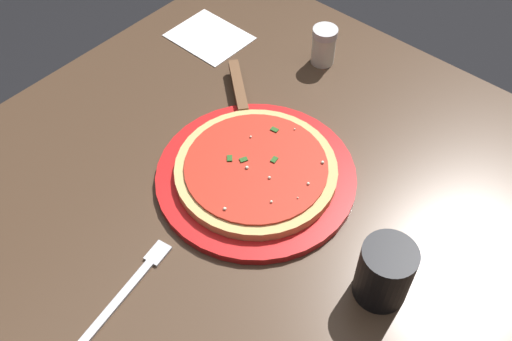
# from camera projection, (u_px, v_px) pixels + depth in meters

# --- Properties ---
(restaurant_table) EXTENTS (1.02, 0.87, 0.78)m
(restaurant_table) POSITION_uv_depth(u_px,v_px,m) (285.00, 242.00, 1.00)
(restaurant_table) COLOR black
(restaurant_table) RESTS_ON ground_plane
(serving_plate) EXTENTS (0.31, 0.31, 0.01)m
(serving_plate) POSITION_uv_depth(u_px,v_px,m) (256.00, 176.00, 0.90)
(serving_plate) COLOR red
(serving_plate) RESTS_ON restaurant_table
(pizza) EXTENTS (0.25, 0.25, 0.02)m
(pizza) POSITION_uv_depth(u_px,v_px,m) (256.00, 169.00, 0.89)
(pizza) COLOR #DBB26B
(pizza) RESTS_ON serving_plate
(pizza_server) EXTENTS (0.20, 0.17, 0.01)m
(pizza_server) POSITION_uv_depth(u_px,v_px,m) (242.00, 103.00, 0.99)
(pizza_server) COLOR silver
(pizza_server) RESTS_ON serving_plate
(cup_tall_drink) EXTENTS (0.07, 0.07, 0.10)m
(cup_tall_drink) POSITION_uv_depth(u_px,v_px,m) (385.00, 272.00, 0.74)
(cup_tall_drink) COLOR black
(cup_tall_drink) RESTS_ON restaurant_table
(napkin_folded_right) EXTENTS (0.15, 0.12, 0.00)m
(napkin_folded_right) POSITION_uv_depth(u_px,v_px,m) (209.00, 37.00, 1.14)
(napkin_folded_right) COLOR white
(napkin_folded_right) RESTS_ON restaurant_table
(fork) EXTENTS (0.05, 0.19, 0.00)m
(fork) POSITION_uv_depth(u_px,v_px,m) (129.00, 287.00, 0.78)
(fork) COLOR silver
(fork) RESTS_ON restaurant_table
(parmesan_shaker) EXTENTS (0.05, 0.05, 0.07)m
(parmesan_shaker) POSITION_uv_depth(u_px,v_px,m) (324.00, 46.00, 1.06)
(parmesan_shaker) COLOR silver
(parmesan_shaker) RESTS_ON restaurant_table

